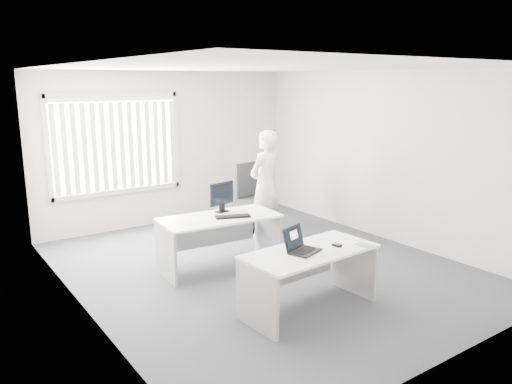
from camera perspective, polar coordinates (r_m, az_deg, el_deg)
ground at (r=7.26m, az=0.78°, el=-8.59°), size 6.00×6.00×0.00m
wall_back at (r=9.44m, az=-9.98°, el=4.96°), size 5.00×0.02×2.80m
wall_front at (r=4.84m, az=22.18°, el=-2.97°), size 5.00×0.02×2.80m
wall_left at (r=5.80m, az=-19.58°, el=-0.30°), size 0.02×6.00×2.80m
wall_right at (r=8.57m, az=14.50°, el=3.99°), size 0.02×6.00×2.80m
ceiling at (r=6.77m, az=0.86°, el=14.09°), size 5.00×6.00×0.02m
window at (r=9.01m, az=-15.67°, el=5.28°), size 2.32×0.06×1.76m
blinds at (r=8.96m, az=-15.53°, el=5.06°), size 2.20×0.10×1.50m
desk_near at (r=5.84m, az=6.15°, el=-8.52°), size 1.64×0.84×0.73m
desk_far at (r=7.09m, az=-4.17°, el=-4.48°), size 1.72×0.91×0.76m
office_chair at (r=9.02m, az=-0.34°, el=-1.88°), size 0.76×0.76×1.18m
person at (r=8.43m, az=1.04°, el=0.89°), size 0.77×0.61×1.83m
laptop at (r=5.65m, az=5.64°, el=-5.55°), size 0.44×0.41×0.28m
paper_sheet at (r=5.96m, az=9.40°, el=-6.06°), size 0.39×0.36×0.00m
mouse at (r=5.93m, az=9.25°, el=-5.95°), size 0.08×0.12×0.04m
booklet at (r=6.03m, az=12.28°, el=-5.93°), size 0.15×0.20×0.01m
keyboard at (r=6.98m, az=-2.66°, el=-2.82°), size 0.52×0.33×0.02m
monitor at (r=7.23m, az=-3.93°, el=-0.59°), size 0.46×0.22×0.44m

